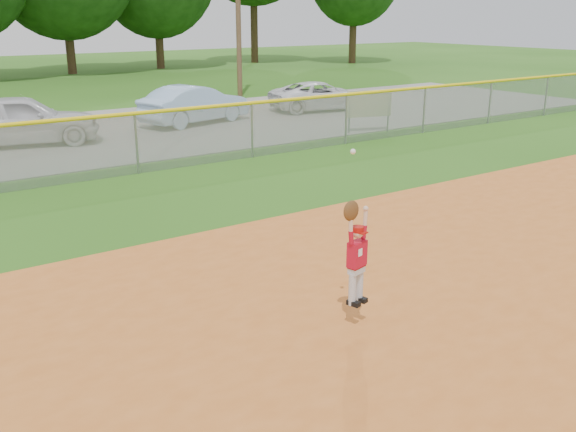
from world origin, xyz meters
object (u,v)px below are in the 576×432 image
object	(u,v)px
car_white_b	(320,96)
ballplayer	(356,253)
sponsor_sign	(369,105)
car_white_a	(21,120)
car_blue	(195,104)

from	to	relation	value
car_white_b	ballplayer	bearing A→B (deg)	155.04
sponsor_sign	car_white_a	bearing A→B (deg)	157.22
sponsor_sign	ballplayer	size ratio (longest dim) A/B	0.76
car_white_a	car_white_b	size ratio (longest dim) A/B	1.08
sponsor_sign	car_blue	bearing A→B (deg)	129.68
car_blue	ballplayer	size ratio (longest dim) A/B	2.06
car_blue	ballplayer	bearing A→B (deg)	145.74
car_white_a	sponsor_sign	xyz separation A→B (m)	(10.04, -4.22, 0.14)
car_blue	car_white_b	world-z (taller)	car_blue
car_white_a	car_white_b	world-z (taller)	car_white_a
car_white_b	sponsor_sign	xyz separation A→B (m)	(-1.68, -4.87, 0.33)
car_white_b	ballplayer	xyz separation A→B (m)	(-11.12, -15.29, 0.42)
car_blue	sponsor_sign	distance (m)	6.26
sponsor_sign	ballplayer	bearing A→B (deg)	-132.14
car_blue	car_white_b	xyz separation A→B (m)	(5.68, 0.05, -0.11)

